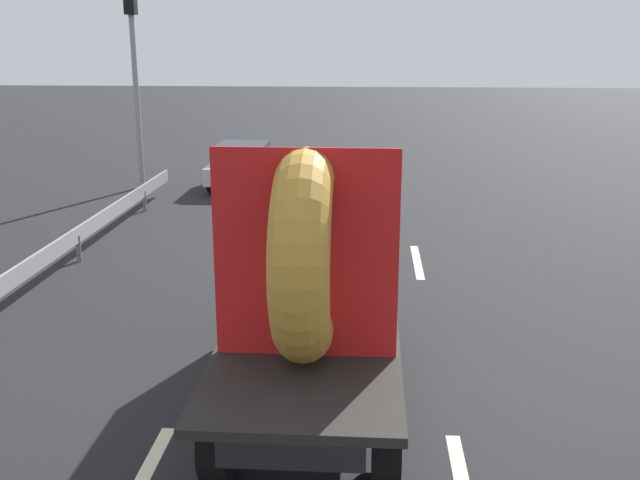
% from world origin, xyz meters
% --- Properties ---
extents(ground_plane, '(120.00, 120.00, 0.00)m').
position_xyz_m(ground_plane, '(0.00, 0.00, 0.00)').
color(ground_plane, black).
extents(flatbed_truck, '(2.02, 5.50, 3.34)m').
position_xyz_m(flatbed_truck, '(-0.13, -0.17, 1.64)').
color(flatbed_truck, black).
rests_on(flatbed_truck, ground_plane).
extents(distant_sedan, '(1.64, 3.83, 1.25)m').
position_xyz_m(distant_sedan, '(-3.41, 12.88, 0.67)').
color(distant_sedan, black).
rests_on(distant_sedan, ground_plane).
extents(traffic_light, '(0.42, 0.36, 5.92)m').
position_xyz_m(traffic_light, '(-6.38, 12.27, 3.85)').
color(traffic_light, gray).
rests_on(traffic_light, ground_plane).
extents(guardrail, '(0.10, 17.70, 0.71)m').
position_xyz_m(guardrail, '(-5.35, 2.52, 0.53)').
color(guardrail, gray).
rests_on(guardrail, ground_plane).
extents(lane_dash_left_far, '(0.16, 2.61, 0.01)m').
position_xyz_m(lane_dash_left_far, '(-1.77, 5.05, 0.00)').
color(lane_dash_left_far, beige).
rests_on(lane_dash_left_far, ground_plane).
extents(lane_dash_right_far, '(0.16, 2.28, 0.01)m').
position_xyz_m(lane_dash_right_far, '(1.50, 5.15, 0.00)').
color(lane_dash_right_far, beige).
rests_on(lane_dash_right_far, ground_plane).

